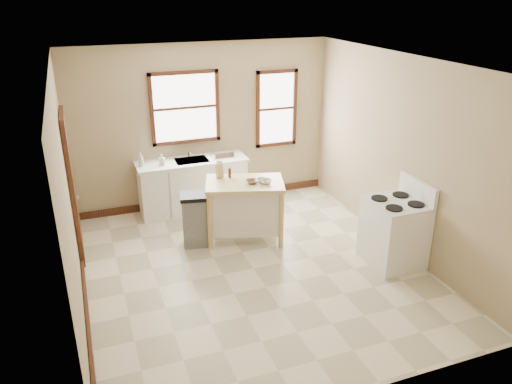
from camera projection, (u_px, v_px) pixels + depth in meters
floor at (253, 269)px, 6.93m from camera, size 5.00×5.00×0.00m
ceiling at (253, 63)px, 5.85m from camera, size 5.00×5.00×0.00m
wall_back at (203, 126)px, 8.55m from camera, size 4.50×0.04×2.80m
wall_left at (67, 199)px, 5.67m from camera, size 0.04×5.00×2.80m
wall_right at (401, 155)px, 7.11m from camera, size 0.04×5.00×2.80m
window_main at (185, 108)px, 8.30m from camera, size 1.17×0.06×1.22m
window_side at (276, 109)px, 8.89m from camera, size 0.77×0.06×1.37m
door_left at (72, 187)px, 6.94m from camera, size 0.06×0.90×2.10m
baseboard_back at (207, 198)px, 9.04m from camera, size 4.50×0.04×0.12m
baseboard_left at (86, 297)px, 6.19m from camera, size 0.04×5.00×0.12m
sink_counter at (193, 185)px, 8.56m from camera, size 1.86×0.62×0.92m
faucet at (189, 151)px, 8.50m from camera, size 0.03×0.03×0.22m
soap_bottle_a at (141, 160)px, 8.06m from camera, size 0.10×0.11×0.23m
soap_bottle_b at (162, 160)px, 8.14m from camera, size 0.11×0.11×0.18m
dish_rack at (222, 154)px, 8.53m from camera, size 0.44×0.40×0.09m
kitchen_island at (245, 211)px, 7.59m from camera, size 1.31×1.04×0.94m
knife_block at (219, 171)px, 7.55m from camera, size 0.11×0.11×0.20m
pepper_grinder at (230, 173)px, 7.54m from camera, size 0.05×0.05×0.15m
bowl_a at (252, 182)px, 7.35m from camera, size 0.18×0.18×0.04m
bowl_b at (262, 180)px, 7.44m from camera, size 0.19×0.19×0.04m
bowl_c at (266, 181)px, 7.35m from camera, size 0.21×0.21×0.06m
trash_bin at (195, 220)px, 7.43m from camera, size 0.48×0.42×0.82m
gas_stove at (395, 224)px, 6.87m from camera, size 0.75×0.76×1.20m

